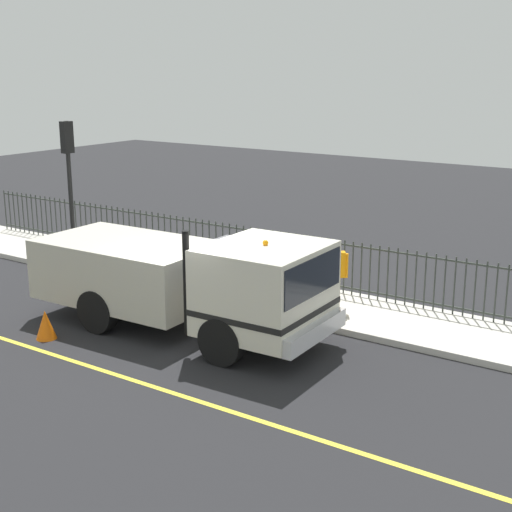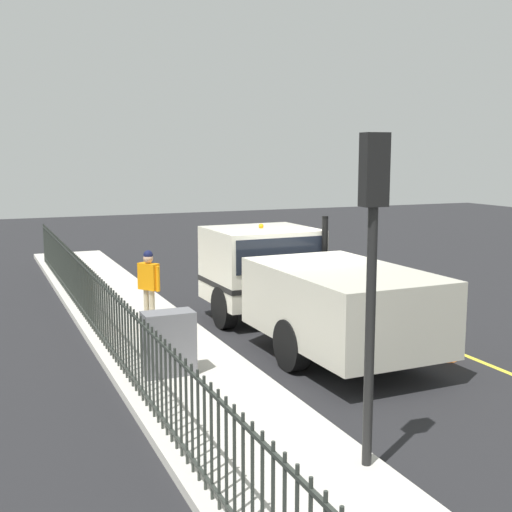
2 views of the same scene
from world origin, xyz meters
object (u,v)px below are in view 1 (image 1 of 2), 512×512
(traffic_cone, at_px, (46,325))
(work_truck, at_px, (194,278))
(worker_standing, at_px, (334,267))
(traffic_light_near, at_px, (69,165))
(utility_cabinet, at_px, (225,260))

(traffic_cone, bearing_deg, work_truck, -50.48)
(work_truck, bearing_deg, worker_standing, 143.28)
(traffic_light_near, distance_m, utility_cabinet, 5.04)
(traffic_light_near, bearing_deg, worker_standing, 99.75)
(work_truck, bearing_deg, traffic_light_near, -109.83)
(work_truck, xyz_separation_m, worker_standing, (2.72, -1.91, -0.09))
(traffic_cone, bearing_deg, utility_cabinet, -9.08)
(worker_standing, xyz_separation_m, traffic_cone, (-4.73, 4.35, -0.86))
(traffic_light_near, bearing_deg, traffic_cone, 45.10)
(worker_standing, xyz_separation_m, traffic_light_near, (-0.77, 7.79, 1.84))
(worker_standing, distance_m, utility_cabinet, 3.58)
(work_truck, relative_size, utility_cabinet, 6.25)
(work_truck, distance_m, utility_cabinet, 3.67)
(traffic_light_near, height_order, utility_cabinet, traffic_light_near)
(traffic_light_near, distance_m, traffic_cone, 5.89)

